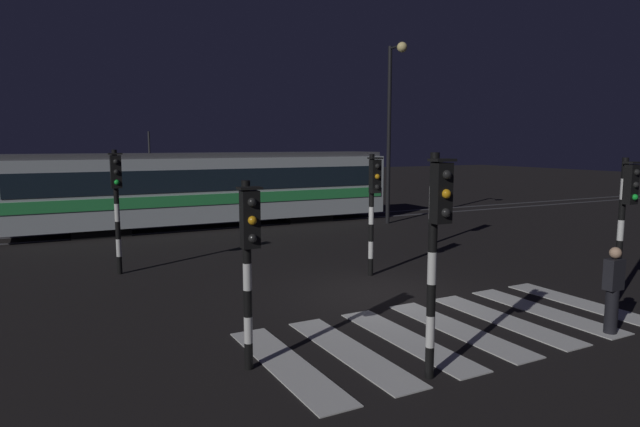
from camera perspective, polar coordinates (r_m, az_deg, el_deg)
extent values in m
plane|color=black|center=(13.58, 6.11, -8.38)|extent=(120.00, 120.00, 0.00)
cube|color=#59595E|center=(24.09, -9.33, -1.47)|extent=(80.00, 0.12, 0.03)
cube|color=#59595E|center=(25.44, -10.31, -1.03)|extent=(80.00, 0.12, 0.03)
cube|color=silver|center=(9.45, -3.53, -15.47)|extent=(0.77, 3.68, 0.02)
cube|color=silver|center=(9.99, 3.17, -14.17)|extent=(0.77, 3.68, 0.02)
cube|color=silver|center=(10.64, 9.04, -12.87)|extent=(0.77, 3.68, 0.02)
cube|color=silver|center=(11.40, 14.13, -11.62)|extent=(0.77, 3.68, 0.02)
cube|color=silver|center=(12.23, 18.52, -10.46)|extent=(0.77, 3.68, 0.02)
cube|color=silver|center=(13.13, 22.31, -9.40)|extent=(0.77, 3.68, 0.02)
cube|color=silver|center=(14.08, 25.57, -8.45)|extent=(0.77, 3.68, 0.02)
cylinder|color=black|center=(16.48, -20.19, -5.09)|extent=(0.14, 0.14, 0.50)
cylinder|color=white|center=(16.38, -20.27, -3.38)|extent=(0.14, 0.14, 0.50)
cylinder|color=black|center=(16.30, -20.34, -1.66)|extent=(0.14, 0.14, 0.50)
cylinder|color=white|center=(16.24, -20.42, 0.08)|extent=(0.14, 0.14, 0.50)
cylinder|color=black|center=(16.18, -20.50, 1.84)|extent=(0.14, 0.14, 0.50)
cylinder|color=white|center=(16.15, -20.58, 3.60)|extent=(0.14, 0.14, 0.50)
cylinder|color=black|center=(16.13, -20.66, 5.37)|extent=(0.14, 0.14, 0.50)
cube|color=black|center=(15.97, -20.54, 4.10)|extent=(0.28, 0.20, 0.90)
sphere|color=black|center=(15.85, -20.54, 5.10)|extent=(0.14, 0.14, 0.14)
sphere|color=black|center=(15.86, -20.49, 4.09)|extent=(0.14, 0.14, 0.14)
sphere|color=green|center=(15.88, -20.44, 3.08)|extent=(0.14, 0.14, 0.14)
cube|color=black|center=(15.96, -20.61, 5.86)|extent=(0.36, 0.24, 0.04)
cylinder|color=black|center=(14.66, 28.53, -7.09)|extent=(0.14, 0.14, 0.48)
cylinder|color=white|center=(14.56, 28.65, -5.27)|extent=(0.14, 0.14, 0.48)
cylinder|color=black|center=(14.47, 28.76, -3.42)|extent=(0.14, 0.14, 0.48)
cylinder|color=white|center=(14.40, 28.88, -1.54)|extent=(0.14, 0.14, 0.48)
cylinder|color=black|center=(14.34, 29.00, 0.35)|extent=(0.14, 0.14, 0.48)
cylinder|color=white|center=(14.29, 29.12, 2.25)|extent=(0.14, 0.14, 0.48)
cylinder|color=black|center=(14.27, 29.24, 4.16)|extent=(0.14, 0.14, 0.48)
cube|color=black|center=(14.19, 29.71, 2.66)|extent=(0.28, 0.20, 0.90)
sphere|color=black|center=(14.12, 30.16, 3.75)|extent=(0.14, 0.14, 0.14)
sphere|color=black|center=(14.13, 30.09, 2.62)|extent=(0.14, 0.14, 0.14)
sphere|color=green|center=(14.15, 30.01, 1.49)|extent=(0.14, 0.14, 0.14)
cube|color=black|center=(14.17, 29.84, 4.63)|extent=(0.36, 0.24, 0.04)
cylinder|color=black|center=(20.58, 11.75, -2.44)|extent=(0.14, 0.14, 0.45)
cylinder|color=white|center=(20.51, 11.78, -1.19)|extent=(0.14, 0.14, 0.45)
cylinder|color=black|center=(20.45, 11.82, 0.07)|extent=(0.14, 0.14, 0.45)
cylinder|color=white|center=(20.39, 11.85, 1.33)|extent=(0.14, 0.14, 0.45)
cylinder|color=black|center=(20.35, 11.88, 2.60)|extent=(0.14, 0.14, 0.45)
cylinder|color=white|center=(20.32, 11.92, 3.88)|extent=(0.14, 0.14, 0.45)
cylinder|color=black|center=(20.30, 11.95, 5.15)|extent=(0.14, 0.14, 0.45)
cube|color=black|center=(20.18, 12.23, 4.07)|extent=(0.28, 0.20, 0.90)
sphere|color=black|center=(20.09, 12.45, 4.85)|extent=(0.14, 0.14, 0.14)
sphere|color=orange|center=(20.10, 12.42, 4.05)|extent=(0.14, 0.14, 0.14)
sphere|color=black|center=(20.12, 12.40, 3.26)|extent=(0.14, 0.14, 0.14)
cube|color=black|center=(20.16, 12.26, 5.46)|extent=(0.36, 0.24, 0.04)
cylinder|color=black|center=(15.37, 5.31, -5.57)|extent=(0.14, 0.14, 0.48)
cylinder|color=white|center=(15.27, 5.33, -3.81)|extent=(0.14, 0.14, 0.48)
cylinder|color=black|center=(15.18, 5.35, -2.02)|extent=(0.14, 0.14, 0.48)
cylinder|color=white|center=(15.11, 5.37, -0.21)|extent=(0.14, 0.14, 0.48)
cylinder|color=black|center=(15.06, 5.39, 1.61)|extent=(0.14, 0.14, 0.48)
cylinder|color=white|center=(15.02, 5.42, 3.44)|extent=(0.14, 0.14, 0.48)
cylinder|color=black|center=(14.99, 5.44, 5.29)|extent=(0.14, 0.14, 0.48)
cube|color=black|center=(14.87, 5.77, 3.88)|extent=(0.28, 0.20, 0.90)
sphere|color=black|center=(14.76, 6.02, 4.94)|extent=(0.14, 0.14, 0.14)
sphere|color=orange|center=(14.77, 6.00, 3.86)|extent=(0.14, 0.14, 0.14)
sphere|color=black|center=(14.79, 5.99, 2.77)|extent=(0.14, 0.14, 0.14)
cube|color=black|center=(14.84, 5.80, 5.77)|extent=(0.36, 0.24, 0.04)
cylinder|color=black|center=(9.05, 11.36, -14.99)|extent=(0.14, 0.14, 0.51)
cylinder|color=white|center=(8.87, 11.44, -11.97)|extent=(0.14, 0.14, 0.51)
cylinder|color=black|center=(8.72, 11.53, -8.84)|extent=(0.14, 0.14, 0.51)
cylinder|color=white|center=(8.59, 11.61, -5.60)|extent=(0.14, 0.14, 0.51)
cylinder|color=black|center=(8.50, 11.70, -2.28)|extent=(0.14, 0.14, 0.51)
cylinder|color=white|center=(8.43, 11.79, 1.11)|extent=(0.14, 0.14, 0.51)
cylinder|color=black|center=(8.39, 11.88, 4.54)|extent=(0.14, 0.14, 0.51)
cube|color=black|center=(8.28, 12.55, 2.08)|extent=(0.28, 0.20, 0.90)
sphere|color=black|center=(8.18, 13.10, 3.97)|extent=(0.14, 0.14, 0.14)
sphere|color=orange|center=(8.20, 13.04, 2.01)|extent=(0.14, 0.14, 0.14)
sphere|color=black|center=(8.23, 12.98, 0.07)|extent=(0.14, 0.14, 0.14)
cube|color=black|center=(8.25, 12.65, 5.47)|extent=(0.36, 0.24, 0.04)
cylinder|color=black|center=(9.29, -7.45, -14.52)|extent=(0.14, 0.14, 0.44)
cylinder|color=white|center=(9.14, -7.50, -11.94)|extent=(0.14, 0.14, 0.44)
cylinder|color=black|center=(9.00, -7.55, -9.29)|extent=(0.14, 0.14, 0.44)
cylinder|color=white|center=(8.88, -7.60, -6.55)|extent=(0.14, 0.14, 0.44)
cylinder|color=black|center=(8.79, -7.64, -3.75)|extent=(0.14, 0.14, 0.44)
cylinder|color=white|center=(8.71, -7.69, -0.90)|extent=(0.14, 0.14, 0.44)
cylinder|color=black|center=(8.66, -7.74, 1.99)|extent=(0.14, 0.14, 0.44)
cube|color=black|center=(8.55, -7.32, -0.63)|extent=(0.28, 0.20, 0.90)
sphere|color=black|center=(8.41, -7.10, 1.17)|extent=(0.14, 0.14, 0.14)
sphere|color=orange|center=(8.44, -7.07, -0.72)|extent=(0.14, 0.14, 0.14)
sphere|color=black|center=(8.49, -7.04, -2.59)|extent=(0.14, 0.14, 0.14)
cube|color=black|center=(8.49, -7.38, 2.65)|extent=(0.36, 0.24, 0.04)
cylinder|color=black|center=(25.11, 7.20, 7.98)|extent=(0.18, 0.18, 7.94)
cylinder|color=black|center=(25.08, 7.95, 16.85)|extent=(0.10, 0.90, 0.10)
sphere|color=#F9E08C|center=(24.71, 8.57, 16.79)|extent=(0.44, 0.44, 0.44)
cube|color=#B2BCC1|center=(24.38, -11.49, 2.57)|extent=(16.52, 2.50, 2.70)
cube|color=green|center=(23.19, -10.62, 1.48)|extent=(16.18, 0.04, 0.44)
cube|color=green|center=(25.63, -12.23, 1.99)|extent=(16.18, 0.04, 0.44)
cube|color=black|center=(23.13, -10.67, 3.46)|extent=(15.69, 0.03, 0.90)
cube|color=#4C4C51|center=(24.30, -11.57, 5.98)|extent=(16.18, 2.30, 0.20)
cylinder|color=#262628|center=(23.76, -17.41, 6.97)|extent=(0.08, 0.08, 1.00)
cube|color=black|center=(26.11, -1.76, -0.34)|extent=(2.20, 2.00, 0.35)
cube|color=black|center=(23.76, -22.00, -1.65)|extent=(2.20, 2.00, 0.35)
sphere|color=#F9F2CC|center=(27.79, 5.28, 2.43)|extent=(0.24, 0.24, 0.24)
cylinder|color=black|center=(12.09, 28.13, -9.03)|extent=(0.24, 0.24, 0.88)
cube|color=black|center=(11.92, 28.34, -5.61)|extent=(0.36, 0.22, 0.60)
sphere|color=tan|center=(11.84, 28.47, -3.63)|extent=(0.22, 0.22, 0.22)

